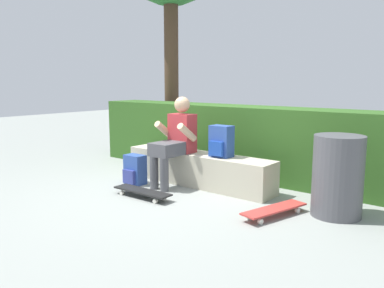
{
  "coord_description": "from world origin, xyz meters",
  "views": [
    {
      "loc": [
        3.2,
        -3.67,
        1.39
      ],
      "look_at": [
        -0.06,
        0.36,
        0.56
      ],
      "focal_mm": 36.96,
      "sensor_mm": 36.0,
      "label": 1
    }
  ],
  "objects": [
    {
      "name": "ground_plane",
      "position": [
        0.0,
        0.0,
        0.0
      ],
      "size": [
        24.0,
        24.0,
        0.0
      ],
      "primitive_type": "plane",
      "color": "gray"
    },
    {
      "name": "bench_main",
      "position": [
        0.0,
        0.42,
        0.22
      ],
      "size": [
        2.2,
        0.42,
        0.43
      ],
      "color": "#BAB299",
      "rests_on": "ground"
    },
    {
      "name": "person_skater",
      "position": [
        -0.22,
        0.21,
        0.63
      ],
      "size": [
        0.49,
        0.62,
        1.18
      ],
      "color": "#B73338",
      "rests_on": "ground"
    },
    {
      "name": "skateboard_near_person",
      "position": [
        -0.15,
        -0.48,
        0.07
      ],
      "size": [
        0.8,
        0.21,
        0.09
      ],
      "color": "black",
      "rests_on": "ground"
    },
    {
      "name": "skateboard_beside_bench",
      "position": [
        1.4,
        -0.08,
        0.07
      ],
      "size": [
        0.4,
        0.82,
        0.09
      ],
      "color": "#BC3833",
      "rests_on": "ground"
    },
    {
      "name": "backpack_on_bench",
      "position": [
        0.38,
        0.41,
        0.62
      ],
      "size": [
        0.28,
        0.23,
        0.4
      ],
      "color": "#2D4C99",
      "rests_on": "bench_main"
    },
    {
      "name": "backpack_on_ground",
      "position": [
        -0.69,
        -0.09,
        0.19
      ],
      "size": [
        0.28,
        0.23,
        0.4
      ],
      "color": "#2D4C99",
      "rests_on": "ground"
    },
    {
      "name": "hedge_row",
      "position": [
        0.25,
        1.28,
        0.51
      ],
      "size": [
        5.45,
        0.66,
        1.03
      ],
      "color": "#2E591F",
      "rests_on": "ground"
    },
    {
      "name": "trash_bin",
      "position": [
        1.88,
        0.34,
        0.42
      ],
      "size": [
        0.51,
        0.51,
        0.84
      ],
      "color": "#4C4C51",
      "rests_on": "ground"
    }
  ]
}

